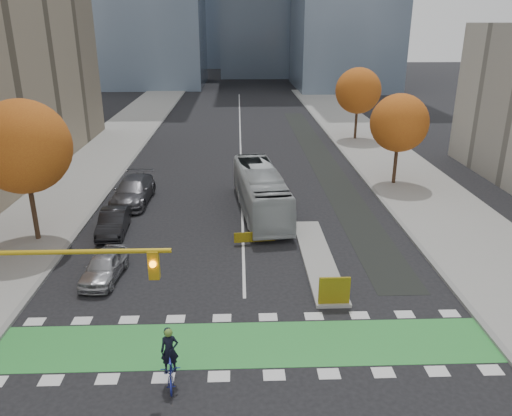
{
  "coord_description": "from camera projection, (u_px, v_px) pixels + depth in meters",
  "views": [
    {
      "loc": [
        -0.18,
        -15.19,
        12.01
      ],
      "look_at": [
        0.67,
        8.96,
        3.0
      ],
      "focal_mm": 35.0,
      "sensor_mm": 36.0,
      "label": 1
    }
  ],
  "objects": [
    {
      "name": "ground",
      "position": [
        246.0,
        369.0,
        18.42
      ],
      "size": [
        300.0,
        300.0,
        0.0
      ],
      "primitive_type": "plane",
      "color": "black",
      "rests_on": "ground"
    },
    {
      "name": "sidewalk_west",
      "position": [
        58.0,
        195.0,
        36.68
      ],
      "size": [
        7.0,
        120.0,
        0.15
      ],
      "primitive_type": "cube",
      "color": "gray",
      "rests_on": "ground"
    },
    {
      "name": "sidewalk_east",
      "position": [
        421.0,
        191.0,
        37.57
      ],
      "size": [
        7.0,
        120.0,
        0.15
      ],
      "primitive_type": "cube",
      "color": "gray",
      "rests_on": "ground"
    },
    {
      "name": "curb_west",
      "position": [
        106.0,
        195.0,
        36.8
      ],
      "size": [
        0.3,
        120.0,
        0.16
      ],
      "primitive_type": "cube",
      "color": "gray",
      "rests_on": "ground"
    },
    {
      "name": "curb_east",
      "position": [
        375.0,
        192.0,
        37.46
      ],
      "size": [
        0.3,
        120.0,
        0.16
      ],
      "primitive_type": "cube",
      "color": "gray",
      "rests_on": "ground"
    },
    {
      "name": "bike_crossing",
      "position": [
        246.0,
        344.0,
        19.83
      ],
      "size": [
        20.0,
        3.0,
        0.01
      ],
      "primitive_type": "cube",
      "color": "green",
      "rests_on": "ground"
    },
    {
      "name": "centre_line",
      "position": [
        240.0,
        137.0,
        55.88
      ],
      "size": [
        0.15,
        70.0,
        0.01
      ],
      "primitive_type": "cube",
      "color": "silver",
      "rests_on": "ground"
    },
    {
      "name": "bike_lane_paint",
      "position": [
        321.0,
        159.0,
        46.76
      ],
      "size": [
        2.5,
        50.0,
        0.01
      ],
      "primitive_type": "cube",
      "color": "black",
      "rests_on": "ground"
    },
    {
      "name": "median_island",
      "position": [
        317.0,
        257.0,
        26.96
      ],
      "size": [
        1.6,
        10.0,
        0.16
      ],
      "primitive_type": "cube",
      "color": "gray",
      "rests_on": "ground"
    },
    {
      "name": "hazard_board",
      "position": [
        334.0,
        291.0,
        22.21
      ],
      "size": [
        1.4,
        0.12,
        1.3
      ],
      "primitive_type": "cube",
      "color": "yellow",
      "rests_on": "median_island"
    },
    {
      "name": "tree_west",
      "position": [
        23.0,
        147.0,
        27.3
      ],
      "size": [
        5.2,
        5.2,
        8.22
      ],
      "color": "#332114",
      "rests_on": "ground"
    },
    {
      "name": "tree_east_near",
      "position": [
        399.0,
        123.0,
        37.72
      ],
      "size": [
        4.4,
        4.4,
        7.08
      ],
      "color": "#332114",
      "rests_on": "ground"
    },
    {
      "name": "tree_east_far",
      "position": [
        358.0,
        91.0,
        52.59
      ],
      "size": [
        4.8,
        4.8,
        7.65
      ],
      "color": "#332114",
      "rests_on": "ground"
    },
    {
      "name": "traffic_signal_west",
      "position": [
        3.0,
        283.0,
        16.27
      ],
      "size": [
        8.53,
        0.56,
        5.2
      ],
      "color": "#BF9914",
      "rests_on": "ground"
    },
    {
      "name": "cyclist",
      "position": [
        171.0,
        365.0,
        17.48
      ],
      "size": [
        0.92,
        1.99,
        2.21
      ],
      "rotation": [
        0.0,
        0.0,
        0.14
      ],
      "color": "navy",
      "rests_on": "ground"
    },
    {
      "name": "bus",
      "position": [
        261.0,
        191.0,
        33.09
      ],
      "size": [
        3.66,
        10.9,
        2.98
      ],
      "primitive_type": "imported",
      "rotation": [
        0.0,
        0.0,
        0.11
      ],
      "color": "#B4BBBD",
      "rests_on": "ground"
    },
    {
      "name": "parked_car_a",
      "position": [
        104.0,
        266.0,
        24.7
      ],
      "size": [
        1.94,
        4.12,
        1.36
      ],
      "primitive_type": "imported",
      "rotation": [
        0.0,
        0.0,
        -0.08
      ],
      "color": "#A8A8AD",
      "rests_on": "ground"
    },
    {
      "name": "parked_car_b",
      "position": [
        113.0,
        222.0,
        30.07
      ],
      "size": [
        1.74,
        4.39,
        1.42
      ],
      "primitive_type": "imported",
      "rotation": [
        0.0,
        0.0,
        0.06
      ],
      "color": "black",
      "rests_on": "ground"
    },
    {
      "name": "parked_car_c",
      "position": [
        133.0,
        191.0,
        35.2
      ],
      "size": [
        2.59,
        5.96,
        1.71
      ],
      "primitive_type": "imported",
      "rotation": [
        0.0,
        0.0,
        -0.03
      ],
      "color": "#4E4D52",
      "rests_on": "ground"
    }
  ]
}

